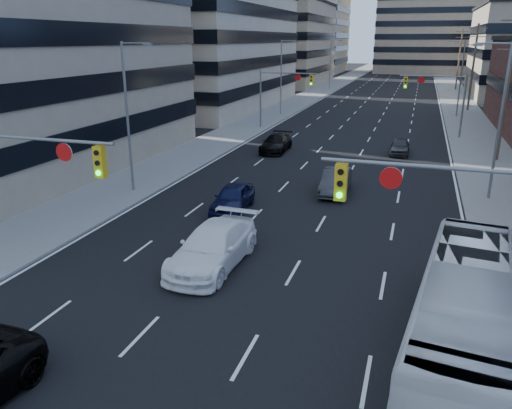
% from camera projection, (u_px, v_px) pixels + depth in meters
% --- Properties ---
extents(road_surface, '(18.00, 300.00, 0.02)m').
position_uv_depth(road_surface, '(397.00, 76.00, 127.51)').
color(road_surface, black).
rests_on(road_surface, ground).
extents(sidewalk_left, '(5.00, 300.00, 0.15)m').
position_uv_depth(sidewalk_left, '(352.00, 75.00, 130.85)').
color(sidewalk_left, slate).
rests_on(sidewalk_left, ground).
extents(sidewalk_right, '(5.00, 300.00, 0.15)m').
position_uv_depth(sidewalk_right, '(445.00, 77.00, 124.12)').
color(sidewalk_right, slate).
rests_on(sidewalk_right, ground).
extents(office_left_mid, '(26.00, 34.00, 28.00)m').
position_uv_depth(office_left_mid, '(175.00, 1.00, 67.81)').
color(office_left_mid, '#ADA089').
rests_on(office_left_mid, ground).
extents(office_left_far, '(20.00, 30.00, 16.00)m').
position_uv_depth(office_left_far, '(276.00, 44.00, 104.93)').
color(office_left_far, gray).
rests_on(office_left_far, ground).
extents(bg_block_left, '(24.00, 24.00, 20.00)m').
position_uv_depth(bg_block_left, '(301.00, 36.00, 141.57)').
color(bg_block_left, '#ADA089').
rests_on(bg_block_left, ground).
extents(signal_near_left, '(6.59, 0.33, 6.00)m').
position_uv_depth(signal_near_left, '(23.00, 177.00, 18.21)').
color(signal_near_left, slate).
rests_on(signal_near_left, ground).
extents(signal_near_right, '(6.59, 0.33, 6.00)m').
position_uv_depth(signal_near_right, '(460.00, 221.00, 13.84)').
color(signal_near_right, slate).
rests_on(signal_near_right, ground).
extents(signal_far_left, '(6.09, 0.33, 6.00)m').
position_uv_depth(signal_far_left, '(282.00, 88.00, 51.68)').
color(signal_far_left, slate).
rests_on(signal_far_left, ground).
extents(signal_far_right, '(6.09, 0.33, 6.00)m').
position_uv_depth(signal_far_right, '(439.00, 93.00, 47.18)').
color(signal_far_right, slate).
rests_on(signal_far_right, ground).
extents(utility_pole_block, '(2.20, 0.28, 11.00)m').
position_uv_depth(utility_pole_block, '(507.00, 86.00, 37.27)').
color(utility_pole_block, '#4C3D2D').
rests_on(utility_pole_block, ground).
extents(utility_pole_midblock, '(2.20, 0.28, 11.00)m').
position_uv_depth(utility_pole_midblock, '(473.00, 66.00, 64.35)').
color(utility_pole_midblock, '#4C3D2D').
rests_on(utility_pole_midblock, ground).
extents(utility_pole_distant, '(2.20, 0.28, 11.00)m').
position_uv_depth(utility_pole_distant, '(459.00, 58.00, 91.43)').
color(utility_pole_distant, '#4C3D2D').
rests_on(utility_pole_distant, ground).
extents(streetlight_left_near, '(2.03, 0.22, 9.00)m').
position_uv_depth(streetlight_left_near, '(129.00, 111.00, 29.66)').
color(streetlight_left_near, slate).
rests_on(streetlight_left_near, ground).
extents(streetlight_left_mid, '(2.03, 0.22, 9.00)m').
position_uv_depth(streetlight_left_mid, '(282.00, 74.00, 61.25)').
color(streetlight_left_mid, slate).
rests_on(streetlight_left_mid, ground).
extents(streetlight_left_far, '(2.03, 0.22, 9.00)m').
position_uv_depth(streetlight_left_far, '(331.00, 62.00, 92.84)').
color(streetlight_left_far, slate).
rests_on(streetlight_left_far, ground).
extents(streetlight_right_near, '(2.03, 0.22, 9.00)m').
position_uv_depth(streetlight_right_near, '(498.00, 115.00, 28.12)').
color(streetlight_right_near, slate).
rests_on(streetlight_right_near, ground).
extents(streetlight_right_far, '(2.03, 0.22, 9.00)m').
position_uv_depth(streetlight_right_far, '(460.00, 75.00, 59.71)').
color(streetlight_right_far, slate).
rests_on(streetlight_right_far, ground).
extents(white_van, '(2.55, 5.93, 1.70)m').
position_uv_depth(white_van, '(213.00, 247.00, 20.90)').
color(white_van, white).
rests_on(white_van, ground).
extents(transit_bus, '(3.75, 10.78, 2.94)m').
position_uv_depth(transit_bus, '(464.00, 315.00, 14.54)').
color(transit_bus, silver).
rests_on(transit_bus, ground).
extents(sedan_blue, '(2.04, 4.45, 1.48)m').
position_uv_depth(sedan_blue, '(233.00, 198.00, 27.68)').
color(sedan_blue, '#0C1133').
rests_on(sedan_blue, ground).
extents(sedan_grey_center, '(1.75, 4.56, 1.48)m').
position_uv_depth(sedan_grey_center, '(336.00, 182.00, 30.84)').
color(sedan_grey_center, '#313234').
rests_on(sedan_grey_center, ground).
extents(sedan_black_far, '(2.10, 4.96, 1.43)m').
position_uv_depth(sedan_black_far, '(276.00, 143.00, 42.30)').
color(sedan_black_far, black).
rests_on(sedan_black_far, ground).
extents(sedan_grey_right, '(1.54, 3.83, 1.30)m').
position_uv_depth(sedan_grey_right, '(400.00, 147.00, 41.31)').
color(sedan_grey_right, '#2F2F31').
rests_on(sedan_grey_right, ground).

